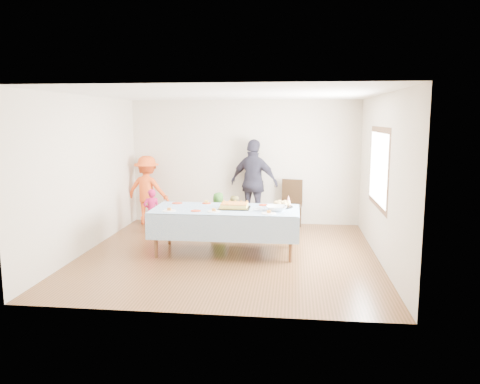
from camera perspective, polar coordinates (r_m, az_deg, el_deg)
The scene contains 22 objects.
ground at distance 8.11m, azimuth -1.36°, elevation -7.58°, with size 5.00×5.00×0.00m, color #4E3316.
room_walls at distance 7.78m, azimuth -1.00°, elevation 5.01°, with size 5.04×5.04×2.72m.
party_table at distance 8.03m, azimuth -1.76°, elevation -2.41°, with size 2.50×1.10×0.78m.
birthday_cake at distance 8.02m, azimuth -0.69°, elevation -1.71°, with size 0.53×0.41×0.09m.
rolls_tray at distance 8.16m, azimuth 5.12°, elevation -1.53°, with size 0.38×0.38×0.11m.
punch_bowl at distance 7.83m, azimuth 4.48°, elevation -2.00°, with size 0.35×0.35×0.09m, color silver.
party_hat at distance 8.38m, azimuth 5.92°, elevation -0.98°, with size 0.10×0.10×0.18m, color silver.
fork_pile at distance 7.81m, azimuth 2.43°, elevation -2.09°, with size 0.24×0.18×0.07m, color white, non-canonical shape.
plate_red_far_a at distance 8.57m, azimuth -7.67°, elevation -1.34°, with size 0.19×0.19×0.01m, color red.
plate_red_far_b at distance 8.51m, azimuth -4.11°, elevation -1.37°, with size 0.16×0.16×0.01m, color red.
plate_red_far_c at distance 8.37m, azimuth -0.38°, elevation -1.51°, with size 0.20×0.20×0.01m, color red.
plate_red_far_d at distance 8.32m, azimuth 2.88°, elevation -1.59°, with size 0.17×0.17×0.01m, color red.
plate_red_near at distance 7.83m, azimuth -5.40°, elevation -2.29°, with size 0.17×0.17×0.01m, color red.
plate_white_left at distance 7.89m, azimuth -8.62°, elevation -2.26°, with size 0.23×0.23×0.01m, color white.
plate_white_mid at distance 7.75m, azimuth -3.20°, elevation -2.38°, with size 0.22×0.22×0.01m, color white.
plate_white_right at distance 7.60m, azimuth 3.52°, elevation -2.61°, with size 0.24×0.24×0.01m, color white.
dining_chair at distance 9.97m, azimuth 6.21°, elevation -1.12°, with size 0.53×0.53×1.03m.
toddler_left at distance 9.60m, azimuth -10.70°, elevation -2.32°, with size 0.33×0.22×0.91m, color #B5164E.
toddler_mid at distance 9.11m, azimuth -2.64°, elevation -2.82°, with size 0.44×0.28×0.90m, color #306622.
toddler_right at distance 9.09m, azimuth -0.82°, elevation -3.03°, with size 0.41×0.32×0.84m, color #A8994E.
adult_left at distance 10.44m, azimuth -11.23°, elevation 0.23°, with size 0.97×0.56×1.50m, color #E4511C.
adult_right at distance 10.02m, azimuth 1.73°, elevation 1.10°, with size 1.10×0.46×1.87m, color #2E2C3D.
Camera 1 is at (1.07, -7.69, 2.32)m, focal length 35.00 mm.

